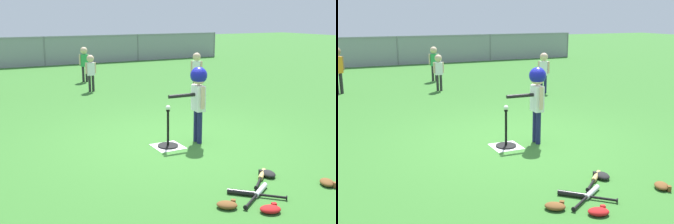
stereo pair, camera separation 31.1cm
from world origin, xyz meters
The scene contains 16 objects.
ground_plane centered at (0.00, 0.00, 0.00)m, with size 60.00×60.00×0.00m, color #336B28.
home_plate centered at (-0.24, -0.13, 0.00)m, with size 0.44×0.44×0.01m, color white.
batting_tee centered at (-0.24, -0.13, 0.09)m, with size 0.32×0.32×0.58m.
baseball_on_tee centered at (-0.24, -0.13, 0.62)m, with size 0.07×0.07×0.07m, color white.
batter_child centered at (0.28, -0.15, 0.86)m, with size 0.64×0.34×1.21m.
fielder_deep_left centered at (0.04, 4.85, 0.62)m, with size 0.29×0.19×0.96m.
fielder_deep_center centered at (0.33, 6.47, 0.67)m, with size 0.31×0.21×1.05m.
fielder_near_right centered at (2.44, 3.46, 0.67)m, with size 0.26×0.22×1.03m.
spare_bat_silver centered at (-0.10, -2.11, 0.03)m, with size 0.60×0.40×0.06m.
spare_bat_wood centered at (0.23, -1.76, 0.03)m, with size 0.48×0.43×0.06m.
spare_bat_black centered at (-0.23, -2.08, 0.03)m, with size 0.52×0.49×0.06m.
glove_by_plate centered at (-0.26, -2.49, 0.04)m, with size 0.26×0.23×0.07m.
glove_near_bats centered at (0.80, -2.28, 0.04)m, with size 0.26×0.27×0.07m.
glove_tossed_aside centered at (0.35, -1.75, 0.04)m, with size 0.21×0.25×0.07m.
glove_outfield_drop centered at (-0.60, -2.21, 0.04)m, with size 0.27×0.26×0.07m.
outfield_fence centered at (0.00, 11.00, 0.62)m, with size 16.06×0.06×1.15m.
Camera 1 is at (-2.93, -5.36, 1.99)m, focal length 42.81 mm.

